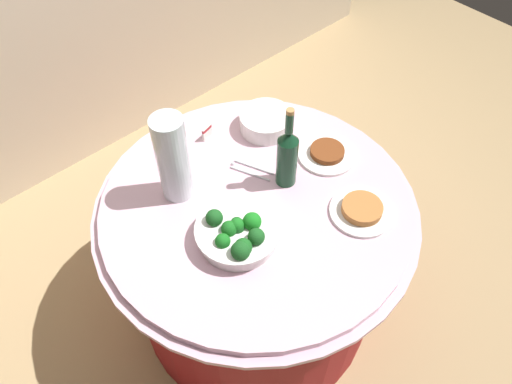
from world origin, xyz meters
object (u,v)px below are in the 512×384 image
Objects in this scene: plate_stack at (266,121)px; serving_tongs at (250,170)px; food_plate_peanuts at (362,210)px; label_placard_mid at (178,146)px; wine_bottle at (287,156)px; label_placard_front at (207,132)px; food_plate_stir_fry at (327,153)px; decorative_fruit_vase at (173,162)px; broccoli_bowl at (238,233)px.

plate_stack is 1.28× the size of serving_tongs.
label_placard_mid is at bearing 113.78° from food_plate_peanuts.
wine_bottle is 1.53× the size of food_plate_peanuts.
label_placard_mid is (-0.13, 0.01, 0.00)m from label_placard_front.
wine_bottle is 0.24m from food_plate_stir_fry.
label_placard_front is at bearing 125.87° from food_plate_stir_fry.
decorative_fruit_vase is 0.59m from food_plate_stir_fry.
broccoli_bowl is at bearing 153.39° from food_plate_peanuts.
food_plate_stir_fry is (0.50, 0.07, -0.03)m from broccoli_bowl.
plate_stack is 3.82× the size of label_placard_mid.
decorative_fruit_vase reaches higher than label_placard_front.
broccoli_bowl is 0.44m from food_plate_peanuts.
serving_tongs is at bearing 41.29° from broccoli_bowl.
plate_stack is 0.28m from food_plate_stir_fry.
broccoli_bowl is 1.33× the size of plate_stack.
decorative_fruit_vase is 0.31m from serving_tongs.
decorative_fruit_vase is at bearing -149.13° from label_placard_front.
label_placard_front is (0.25, 0.15, -0.12)m from decorative_fruit_vase.
wine_bottle is 0.19m from serving_tongs.
wine_bottle is 0.39m from decorative_fruit_vase.
label_placard_front is (0.23, 0.45, -0.01)m from broccoli_bowl.
serving_tongs is 0.24m from label_placard_front.
decorative_fruit_vase reaches higher than broccoli_bowl.
serving_tongs is (0.26, -0.09, -0.15)m from decorative_fruit_vase.
label_placard_mid is (-0.14, 0.26, 0.03)m from serving_tongs.
wine_bottle reaches higher than label_placard_mid.
broccoli_bowl is at bearing -102.16° from label_placard_mid.
broccoli_bowl is at bearing -163.81° from wine_bottle.
wine_bottle reaches higher than plate_stack.
food_plate_stir_fry is (0.52, -0.23, -0.14)m from decorative_fruit_vase.
food_plate_stir_fry is at bearing 7.98° from broccoli_bowl.
decorative_fruit_vase reaches higher than serving_tongs.
plate_stack is at bearing 85.04° from food_plate_peanuts.
broccoli_bowl is 0.48m from label_placard_mid.
food_plate_peanuts is (-0.11, -0.27, 0.00)m from food_plate_stir_fry.
decorative_fruit_vase is at bearing -175.58° from plate_stack.
decorative_fruit_vase reaches higher than plate_stack.
label_placard_mid is (0.10, 0.46, -0.01)m from broccoli_bowl.
broccoli_bowl is 0.55m from plate_stack.
plate_stack reaches higher than food_plate_peanuts.
food_plate_peanuts is at bearing -66.22° from label_placard_mid.
broccoli_bowl reaches higher than food_plate_stir_fry.
broccoli_bowl reaches higher than serving_tongs.
decorative_fruit_vase is at bearing 146.04° from wine_bottle.
plate_stack is at bearing 37.73° from broccoli_bowl.
broccoli_bowl is 5.09× the size of label_placard_mid.
decorative_fruit_vase is 1.55× the size of food_plate_peanuts.
plate_stack reaches higher than food_plate_stir_fry.
food_plate_peanuts is at bearing -72.36° from wine_bottle.
food_plate_peanuts reaches higher than serving_tongs.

